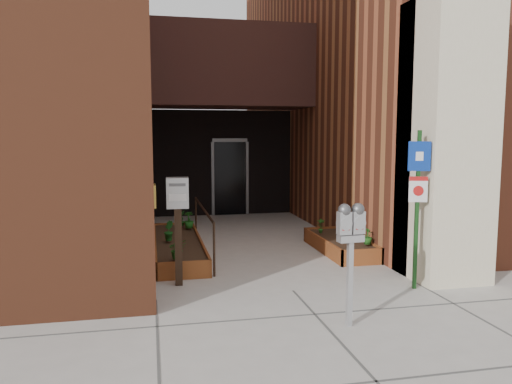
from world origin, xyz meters
TOP-DOWN VIEW (x-y plane):
  - ground at (0.00, 0.00)m, footprint 80.00×80.00m
  - architecture at (-0.18, 6.89)m, footprint 20.00×14.60m
  - planter_left at (-1.55, 2.70)m, footprint 0.90×3.60m
  - planter_right at (1.60, 2.20)m, footprint 0.80×2.20m
  - handrail at (-1.05, 2.65)m, footprint 0.04×3.34m
  - parking_meter at (0.28, -1.45)m, footprint 0.34×0.17m
  - sign_post at (1.82, -0.27)m, footprint 0.32×0.12m
  - payment_dropbox at (-1.64, 0.65)m, footprint 0.34×0.27m
  - shrub_left_a at (-1.64, 1.10)m, footprint 0.35×0.35m
  - shrub_left_b at (-1.73, 2.56)m, footprint 0.24×0.24m
  - shrub_left_c at (-1.25, 3.76)m, footprint 0.23×0.23m
  - shrub_left_d at (-1.38, 4.07)m, footprint 0.22×0.22m
  - shrub_right_a at (1.85, 1.48)m, footprint 0.23×0.23m
  - shrub_right_b at (1.36, 2.65)m, footprint 0.21×0.21m
  - shrub_right_c at (1.85, 2.52)m, footprint 0.35×0.35m

SIDE VIEW (x-z plane):
  - ground at x=0.00m, z-range 0.00..0.00m
  - planter_left at x=-1.55m, z-range -0.02..0.28m
  - planter_right at x=1.60m, z-range -0.02..0.28m
  - shrub_right_a at x=1.85m, z-range 0.30..0.61m
  - shrub_right_b at x=1.36m, z-range 0.30..0.61m
  - shrub_right_c at x=1.85m, z-range 0.30..0.61m
  - shrub_left_a at x=-1.64m, z-range 0.30..0.62m
  - shrub_left_d at x=-1.38m, z-range 0.30..0.63m
  - shrub_left_c at x=-1.25m, z-range 0.30..0.67m
  - shrub_left_b at x=-1.73m, z-range 0.30..0.68m
  - handrail at x=-1.05m, z-range 0.30..1.20m
  - parking_meter at x=0.28m, z-range 0.41..1.92m
  - payment_dropbox at x=-1.64m, z-range 0.37..2.03m
  - sign_post at x=1.82m, z-range 0.27..2.65m
  - architecture at x=-0.18m, z-range -0.02..9.98m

